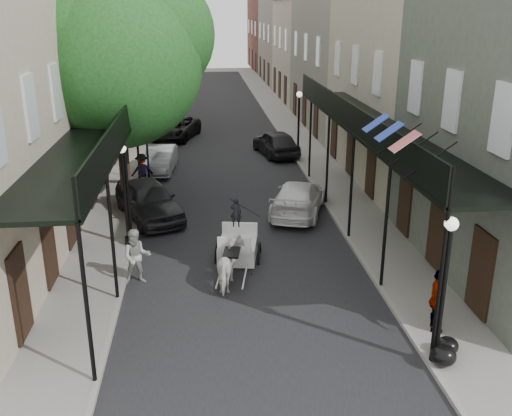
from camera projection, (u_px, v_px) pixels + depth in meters
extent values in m
plane|color=gray|center=(259.00, 329.00, 15.39)|extent=(140.00, 140.00, 0.00)
cube|color=black|center=(225.00, 152.00, 34.15)|extent=(8.00, 90.00, 0.01)
cube|color=gray|center=(140.00, 153.00, 33.67)|extent=(2.20, 90.00, 0.12)
cube|color=gray|center=(307.00, 149.00, 34.60)|extent=(2.20, 90.00, 0.12)
cube|color=#B4A690|center=(98.00, 51.00, 40.99)|extent=(5.00, 80.00, 10.50)
cube|color=gray|center=(332.00, 49.00, 42.58)|extent=(5.00, 80.00, 10.50)
cube|color=black|center=(98.00, 133.00, 20.16)|extent=(2.20, 18.00, 0.12)
cube|color=black|center=(127.00, 119.00, 20.09)|extent=(0.06, 18.00, 1.00)
cylinder|color=black|center=(86.00, 303.00, 12.44)|extent=(0.10, 0.10, 4.00)
cylinder|color=black|center=(128.00, 192.00, 19.94)|extent=(0.10, 0.10, 4.00)
cylinder|color=black|center=(147.00, 141.00, 27.45)|extent=(0.10, 0.10, 4.00)
cube|color=black|center=(374.00, 128.00, 21.08)|extent=(2.20, 18.00, 0.12)
cube|color=black|center=(347.00, 115.00, 20.82)|extent=(0.06, 18.00, 1.00)
cylinder|color=black|center=(440.00, 287.00, 13.17)|extent=(0.10, 0.10, 4.00)
cylinder|color=black|center=(351.00, 185.00, 20.68)|extent=(0.10, 0.10, 4.00)
cylinder|color=black|center=(310.00, 138.00, 28.19)|extent=(0.10, 0.10, 4.00)
cylinder|color=#382619|center=(123.00, 144.00, 23.37)|extent=(0.44, 0.44, 5.60)
sphere|color=#1E4516|center=(116.00, 62.00, 22.28)|extent=(6.80, 6.80, 6.80)
sphere|color=#1E4516|center=(151.00, 34.00, 22.64)|extent=(5.10, 5.10, 5.10)
cylinder|color=#382619|center=(150.00, 99.00, 36.60)|extent=(0.44, 0.44, 5.04)
sphere|color=#1E4516|center=(147.00, 52.00, 35.62)|extent=(6.00, 6.00, 6.00)
sphere|color=#1E4516|center=(166.00, 36.00, 36.00)|extent=(4.50, 4.50, 4.50)
cylinder|color=black|center=(435.00, 355.00, 13.80)|extent=(0.28, 0.28, 0.30)
cylinder|color=black|center=(442.00, 298.00, 13.28)|extent=(0.12, 0.12, 3.40)
sphere|color=white|center=(451.00, 224.00, 12.67)|extent=(0.32, 0.32, 0.32)
cylinder|color=black|center=(129.00, 241.00, 20.55)|extent=(0.28, 0.28, 0.30)
cylinder|color=black|center=(126.00, 200.00, 20.03)|extent=(0.12, 0.12, 3.40)
sphere|color=white|center=(121.00, 148.00, 19.42)|extent=(0.32, 0.32, 0.32)
cylinder|color=black|center=(298.00, 154.00, 32.57)|extent=(0.28, 0.28, 0.30)
cylinder|color=black|center=(299.00, 128.00, 32.05)|extent=(0.12, 0.12, 3.40)
sphere|color=white|center=(299.00, 94.00, 31.43)|extent=(0.32, 0.32, 0.32)
imported|color=silver|center=(231.00, 265.00, 17.53)|extent=(1.06, 1.84, 1.46)
torus|color=black|center=(219.00, 238.00, 20.06)|extent=(0.27, 1.14, 1.14)
torus|color=black|center=(260.00, 239.00, 19.96)|extent=(0.27, 1.14, 1.14)
torus|color=black|center=(220.00, 260.00, 18.97)|extent=(0.16, 0.60, 0.59)
torus|color=black|center=(253.00, 261.00, 18.90)|extent=(0.16, 0.60, 0.59)
cube|color=silver|center=(239.00, 230.00, 19.72)|extent=(1.49, 1.78, 0.62)
cube|color=silver|center=(236.00, 228.00, 18.69)|extent=(1.13, 0.66, 0.11)
cube|color=silver|center=(235.00, 223.00, 18.39)|extent=(1.06, 0.26, 0.44)
imported|color=black|center=(236.00, 212.00, 18.51)|extent=(0.40, 0.30, 1.00)
imported|color=#9E9F96|center=(137.00, 257.00, 17.67)|extent=(0.97, 0.81, 1.80)
imported|color=gray|center=(142.00, 171.00, 26.80)|extent=(1.19, 0.89, 1.65)
imported|color=gray|center=(437.00, 301.00, 14.86)|extent=(0.74, 1.11, 1.75)
imported|color=black|center=(149.00, 200.00, 23.24)|extent=(3.50, 5.00, 1.58)
imported|color=#9B9CA0|center=(160.00, 159.00, 29.95)|extent=(1.73, 4.10, 1.32)
imported|color=black|center=(175.00, 128.00, 37.39)|extent=(3.62, 5.48, 1.40)
imported|color=white|center=(299.00, 198.00, 23.84)|extent=(3.31, 5.09, 1.37)
imported|color=black|center=(276.00, 143.00, 33.24)|extent=(2.64, 4.68, 1.50)
ellipsoid|color=black|center=(443.00, 355.00, 13.58)|extent=(0.62, 0.62, 0.53)
ellipsoid|color=black|center=(447.00, 346.00, 14.05)|extent=(0.54, 0.54, 0.43)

